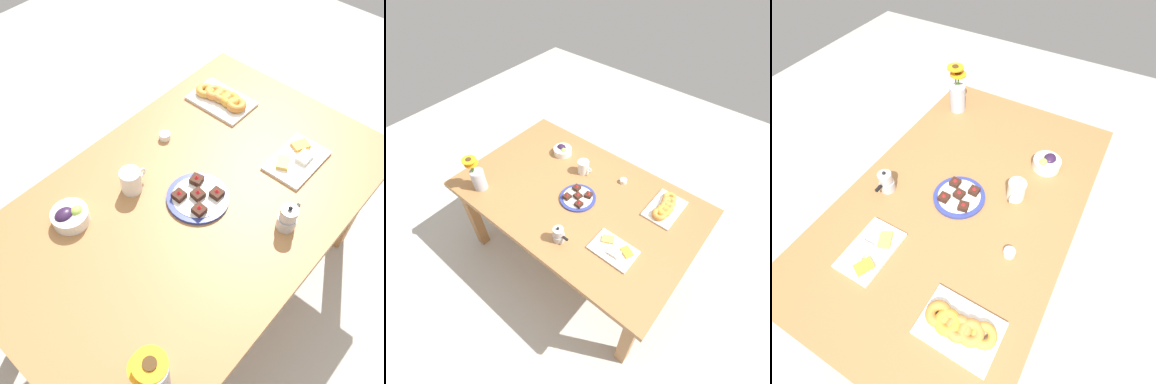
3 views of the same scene
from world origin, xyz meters
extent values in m
plane|color=#B7B2A8|center=(0.00, 0.00, 0.00)|extent=(6.00, 6.00, 0.00)
cube|color=#9E6B3D|center=(0.00, 0.00, 0.72)|extent=(1.60, 1.00, 0.04)
cube|color=#9E6B3D|center=(-0.72, -0.42, 0.35)|extent=(0.07, 0.07, 0.70)
cube|color=#9E6B3D|center=(0.72, -0.42, 0.35)|extent=(0.07, 0.07, 0.70)
cube|color=#9E6B3D|center=(-0.72, 0.42, 0.35)|extent=(0.07, 0.07, 0.70)
cylinder|color=white|center=(-0.12, 0.20, 0.79)|extent=(0.08, 0.08, 0.10)
cylinder|color=brown|center=(-0.12, 0.20, 0.83)|extent=(0.07, 0.07, 0.00)
torus|color=white|center=(-0.07, 0.20, 0.79)|extent=(0.05, 0.01, 0.05)
cylinder|color=white|center=(-0.37, 0.26, 0.77)|extent=(0.14, 0.14, 0.05)
ellipsoid|color=#2D1938|center=(-0.38, 0.27, 0.79)|extent=(0.07, 0.06, 0.04)
ellipsoid|color=#9EC14C|center=(-0.34, 0.25, 0.79)|extent=(0.05, 0.04, 0.04)
cube|color=white|center=(0.42, -0.19, 0.75)|extent=(0.26, 0.17, 0.01)
cube|color=#EFB74C|center=(0.36, -0.16, 0.76)|extent=(0.08, 0.08, 0.02)
cube|color=white|center=(0.44, -0.21, 0.76)|extent=(0.07, 0.05, 0.02)
cube|color=orange|center=(0.49, -0.16, 0.76)|extent=(0.08, 0.08, 0.01)
cube|color=white|center=(0.50, 0.27, 0.75)|extent=(0.19, 0.28, 0.01)
torus|color=orange|center=(0.50, 0.18, 0.77)|extent=(0.10, 0.10, 0.04)
torus|color=gold|center=(0.51, 0.22, 0.77)|extent=(0.12, 0.12, 0.04)
torus|color=#C7803B|center=(0.51, 0.27, 0.77)|extent=(0.12, 0.12, 0.04)
torus|color=orange|center=(0.50, 0.31, 0.77)|extent=(0.10, 0.10, 0.04)
torus|color=gold|center=(0.49, 0.35, 0.77)|extent=(0.11, 0.11, 0.03)
cylinder|color=white|center=(0.16, 0.30, 0.75)|extent=(0.05, 0.05, 0.03)
cylinder|color=#C68923|center=(0.16, 0.30, 0.76)|extent=(0.04, 0.04, 0.01)
cylinder|color=navy|center=(0.01, -0.02, 0.75)|extent=(0.24, 0.24, 0.01)
cylinder|color=white|center=(0.01, -0.02, 0.75)|extent=(0.20, 0.20, 0.01)
cube|color=#381E14|center=(-0.04, 0.03, 0.77)|extent=(0.04, 0.04, 0.02)
cone|color=red|center=(-0.04, 0.03, 0.79)|extent=(0.02, 0.02, 0.01)
cube|color=#381E14|center=(0.06, 0.03, 0.77)|extent=(0.05, 0.05, 0.02)
cone|color=red|center=(0.06, 0.03, 0.79)|extent=(0.02, 0.02, 0.01)
cube|color=#381E14|center=(-0.04, -0.07, 0.77)|extent=(0.05, 0.05, 0.02)
cone|color=red|center=(-0.04, -0.07, 0.79)|extent=(0.02, 0.02, 0.01)
cube|color=#381E14|center=(0.06, -0.07, 0.77)|extent=(0.04, 0.04, 0.02)
cone|color=red|center=(0.06, -0.07, 0.79)|extent=(0.02, 0.02, 0.01)
cube|color=#381E14|center=(0.01, -0.02, 0.77)|extent=(0.05, 0.05, 0.02)
cone|color=red|center=(0.01, -0.02, 0.79)|extent=(0.02, 0.02, 0.01)
cylinder|color=#B2B2BC|center=(-0.56, -0.36, 0.81)|extent=(0.09, 0.09, 0.15)
cylinder|color=#3D702D|center=(-0.57, -0.37, 0.94)|extent=(0.01, 0.01, 0.10)
cylinder|color=orange|center=(-0.57, -0.37, 0.99)|extent=(0.09, 0.09, 0.01)
cylinder|color=#472D14|center=(-0.57, -0.37, 1.00)|extent=(0.04, 0.04, 0.01)
cylinder|color=#3D702D|center=(-0.58, -0.36, 0.92)|extent=(0.01, 0.01, 0.06)
cylinder|color=orange|center=(-0.58, -0.36, 0.95)|extent=(0.09, 0.09, 0.01)
cylinder|color=#472D14|center=(-0.58, -0.36, 0.96)|extent=(0.04, 0.04, 0.01)
cylinder|color=#B7B7BC|center=(0.13, -0.33, 0.77)|extent=(0.07, 0.07, 0.05)
cylinder|color=#B7B7BC|center=(0.13, -0.33, 0.79)|extent=(0.05, 0.05, 0.01)
cylinder|color=#B7B7BC|center=(0.13, -0.33, 0.82)|extent=(0.06, 0.06, 0.04)
sphere|color=black|center=(0.13, -0.33, 0.85)|extent=(0.02, 0.02, 0.02)
cube|color=black|center=(0.18, -0.33, 0.80)|extent=(0.04, 0.01, 0.01)
camera|label=1|loc=(-0.72, -0.64, 2.04)|focal=40.00mm
camera|label=2|loc=(0.84, -1.02, 2.23)|focal=28.00mm
camera|label=3|loc=(0.73, 0.41, 1.83)|focal=28.00mm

